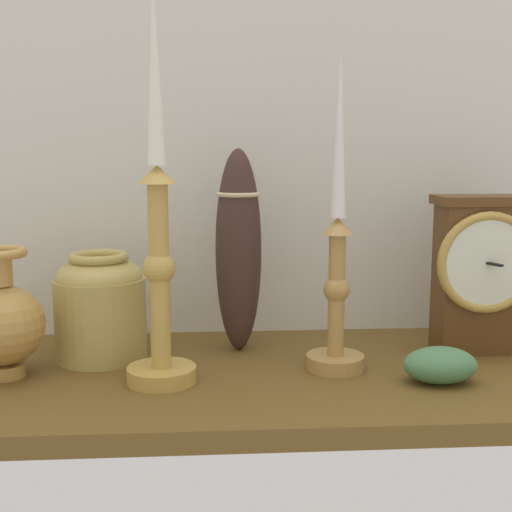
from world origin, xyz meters
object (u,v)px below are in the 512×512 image
at_px(mantel_clock, 478,271).
at_px(brass_vase_bulbous, 4,322).
at_px(candlestick_tall_center, 159,251).
at_px(brass_vase_jar, 100,304).
at_px(candlestick_tall_left, 337,272).
at_px(tall_ceramic_vase, 238,250).

relative_size(mantel_clock, brass_vase_bulbous, 1.34).
bearing_deg(brass_vase_bulbous, candlestick_tall_center, -8.86).
height_order(mantel_clock, candlestick_tall_center, candlestick_tall_center).
height_order(candlestick_tall_center, brass_vase_jar, candlestick_tall_center).
bearing_deg(candlestick_tall_center, mantel_clock, 12.80).
bearing_deg(candlestick_tall_left, candlestick_tall_center, -171.52).
bearing_deg(brass_vase_jar, mantel_clock, -0.52).
bearing_deg(brass_vase_jar, brass_vase_bulbous, -145.75).
height_order(candlestick_tall_center, brass_vase_bulbous, candlestick_tall_center).
distance_m(candlestick_tall_center, brass_vase_jar, 0.15).
bearing_deg(tall_ceramic_vase, brass_vase_bulbous, -161.49).
bearing_deg(brass_vase_bulbous, candlestick_tall_left, 0.36).
relative_size(mantel_clock, brass_vase_jar, 1.50).
bearing_deg(candlestick_tall_left, tall_ceramic_vase, 141.50).
height_order(brass_vase_jar, tall_ceramic_vase, tall_ceramic_vase).
bearing_deg(brass_vase_bulbous, mantel_clock, 6.18).
xyz_separation_m(candlestick_tall_center, brass_vase_jar, (-0.08, 0.10, -0.08)).
xyz_separation_m(candlestick_tall_left, candlestick_tall_center, (-0.21, -0.03, 0.03)).
bearing_deg(mantel_clock, candlestick_tall_left, -162.82).
bearing_deg(candlestick_tall_center, brass_vase_jar, 130.56).
distance_m(candlestick_tall_center, tall_ceramic_vase, 0.15).
distance_m(mantel_clock, brass_vase_bulbous, 0.59).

